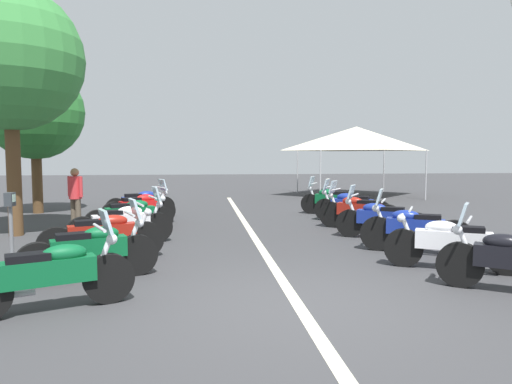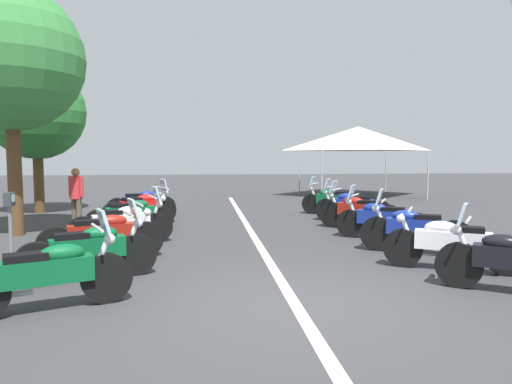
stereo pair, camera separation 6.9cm
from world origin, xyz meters
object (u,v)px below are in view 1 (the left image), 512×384
at_px(motorcycle_left_row_5, 140,207).
at_px(motorcycle_right_row_4, 358,211).
at_px(motorcycle_right_row_2, 414,228).
at_px(bystander_1, 75,194).
at_px(motorcycle_left_row_4, 131,215).
at_px(roadside_tree_1, 35,112).
at_px(parking_meter, 11,217).
at_px(motorcycle_right_row_6, 331,200).
at_px(motorcycle_left_row_0, 52,274).
at_px(motorcycle_left_row_2, 104,235).
at_px(motorcycle_left_row_3, 123,223).
at_px(event_tent, 356,139).
at_px(motorcycle_right_row_3, 381,219).
at_px(motorcycle_left_row_1, 91,250).
at_px(motorcycle_right_row_5, 351,205).
at_px(motorcycle_right_row_1, 452,243).
at_px(motorcycle_left_row_6, 141,203).
at_px(roadside_tree_0, 9,59).

distance_m(motorcycle_left_row_5, motorcycle_right_row_4, 5.78).
xyz_separation_m(motorcycle_right_row_2, bystander_1, (3.88, 7.29, 0.43)).
height_order(motorcycle_left_row_4, roadside_tree_1, roadside_tree_1).
bearing_deg(parking_meter, motorcycle_right_row_6, 43.08).
height_order(motorcycle_left_row_0, motorcycle_left_row_2, motorcycle_left_row_0).
bearing_deg(motorcycle_right_row_2, motorcycle_left_row_4, -0.16).
distance_m(motorcycle_left_row_3, motorcycle_right_row_2, 5.91).
bearing_deg(motorcycle_left_row_3, motorcycle_right_row_2, -34.44).
bearing_deg(motorcycle_left_row_0, event_tent, 35.79).
height_order(motorcycle_right_row_2, bystander_1, bystander_1).
bearing_deg(parking_meter, motorcycle_left_row_4, 70.84).
relative_size(motorcycle_left_row_5, motorcycle_right_row_3, 1.02).
height_order(motorcycle_left_row_1, motorcycle_right_row_6, motorcycle_left_row_1).
bearing_deg(motorcycle_right_row_4, motorcycle_right_row_5, -64.81).
bearing_deg(motorcycle_left_row_3, motorcycle_left_row_4, 72.42).
height_order(motorcycle_left_row_4, motorcycle_right_row_1, motorcycle_right_row_1).
bearing_deg(motorcycle_right_row_2, motorcycle_left_row_6, -17.24).
bearing_deg(event_tent, motorcycle_right_row_4, 161.51).
distance_m(motorcycle_left_row_2, motorcycle_right_row_2, 5.81).
bearing_deg(motorcycle_left_row_6, motorcycle_right_row_4, -43.08).
distance_m(motorcycle_left_row_4, motorcycle_right_row_6, 6.43).
bearing_deg(motorcycle_right_row_4, motorcycle_left_row_4, 34.70).
relative_size(motorcycle_right_row_6, parking_meter, 1.43).
distance_m(motorcycle_right_row_5, roadside_tree_1, 10.40).
distance_m(motorcycle_left_row_3, event_tent, 14.13).
xyz_separation_m(motorcycle_left_row_1, event_tent, (13.68, -8.77, 2.18)).
xyz_separation_m(motorcycle_left_row_3, roadside_tree_1, (5.84, 3.65, 2.80)).
distance_m(motorcycle_left_row_6, roadside_tree_1, 4.73).
bearing_deg(bystander_1, motorcycle_right_row_5, -50.04).
xyz_separation_m(motorcycle_left_row_0, parking_meter, (2.10, 1.26, 0.43)).
distance_m(parking_meter, roadside_tree_0, 4.95).
bearing_deg(motorcycle_left_row_3, event_tent, 31.29).
relative_size(motorcycle_left_row_2, roadside_tree_0, 0.37).
xyz_separation_m(motorcycle_right_row_5, motorcycle_right_row_6, (1.58, 0.12, 0.00)).
height_order(motorcycle_right_row_4, event_tent, event_tent).
bearing_deg(motorcycle_right_row_3, motorcycle_left_row_3, 31.60).
relative_size(parking_meter, bystander_1, 0.83).
bearing_deg(motorcycle_right_row_4, motorcycle_left_row_2, 63.05).
height_order(parking_meter, bystander_1, bystander_1).
relative_size(motorcycle_left_row_2, event_tent, 0.42).
bearing_deg(motorcycle_left_row_6, motorcycle_right_row_1, -66.88).
height_order(motorcycle_left_row_1, motorcycle_right_row_4, motorcycle_right_row_4).
xyz_separation_m(motorcycle_left_row_1, roadside_tree_0, (4.27, 2.69, 3.62)).
height_order(motorcycle_left_row_6, roadside_tree_0, roadside_tree_0).
bearing_deg(event_tent, bystander_1, 129.34).
xyz_separation_m(motorcycle_left_row_0, bystander_1, (6.59, 1.42, 0.44)).
bearing_deg(parking_meter, event_tent, 53.02).
bearing_deg(roadside_tree_1, motorcycle_right_row_1, -132.92).
bearing_deg(motorcycle_right_row_2, roadside_tree_0, 8.25).
bearing_deg(motorcycle_left_row_4, bystander_1, 129.45).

